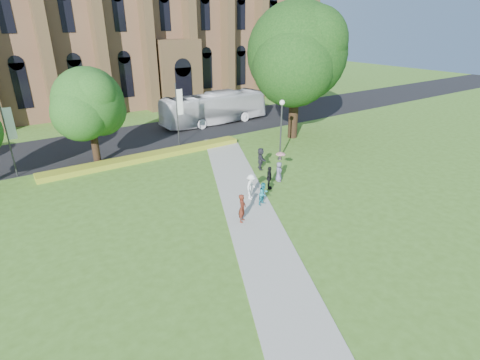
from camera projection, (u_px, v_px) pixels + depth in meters
ground at (256, 210)px, 24.13m from camera, size 160.00×160.00×0.00m
road at (142, 137)px, 39.27m from camera, size 160.00×10.00×0.02m
footpath at (247, 204)px, 24.88m from camera, size 15.58×28.54×0.04m
flower_hedge at (148, 157)px, 33.00m from camera, size 18.00×1.40×0.45m
cathedral at (149, 8)px, 54.31m from camera, size 52.60×18.25×28.00m
streetlamp at (281, 123)px, 31.67m from camera, size 0.44×0.44×5.24m
large_tree at (297, 53)px, 35.95m from camera, size 9.60×9.60×13.20m
street_tree_1 at (88, 103)px, 29.93m from camera, size 5.60×5.60×8.05m
banner_pole_0 at (178, 111)px, 35.41m from camera, size 0.70×0.10×6.00m
banner_pole_1 at (9, 135)px, 28.11m from camera, size 0.70×0.10×6.00m
tour_coach at (214, 108)px, 43.72m from camera, size 13.02×3.18×3.62m
pedestrian_0 at (242, 208)px, 22.41m from camera, size 0.78×0.75×1.79m
pedestrian_1 at (264, 194)px, 24.57m from camera, size 0.87×0.76×1.54m
pedestrian_2 at (251, 187)px, 25.32m from camera, size 1.32×1.19×1.77m
pedestrian_3 at (269, 178)px, 26.82m from camera, size 0.93×1.05×1.71m
pedestrian_4 at (279, 172)px, 28.15m from camera, size 0.85×0.88×1.52m
pedestrian_5 at (261, 159)px, 30.38m from camera, size 1.22×1.75×1.82m
parasol at (280, 157)px, 27.89m from camera, size 0.76×0.76×0.63m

